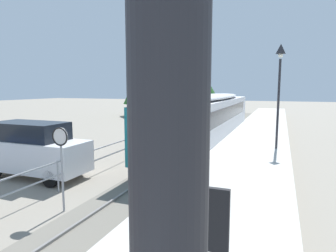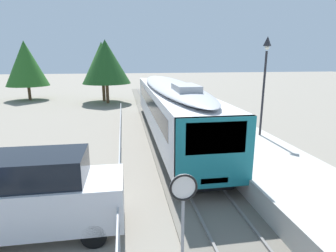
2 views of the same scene
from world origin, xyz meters
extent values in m
plane|color=gray|center=(-3.00, 22.00, 0.00)|extent=(160.00, 160.00, 0.00)
cube|color=#6B665B|center=(0.00, 22.00, 0.03)|extent=(3.20, 60.00, 0.06)
cube|color=slate|center=(-0.72, 22.00, 0.10)|extent=(0.08, 60.00, 0.08)
cube|color=slate|center=(0.72, 22.00, 0.10)|extent=(0.08, 60.00, 0.08)
cube|color=silver|center=(0.00, 23.20, 1.96)|extent=(2.80, 18.56, 2.55)
cube|color=#19757F|center=(0.00, 14.02, 1.96)|extent=(2.80, 0.24, 2.55)
cube|color=black|center=(0.00, 13.94, 2.53)|extent=(2.13, 0.08, 1.12)
cube|color=black|center=(0.00, 23.20, 2.37)|extent=(2.82, 15.59, 0.92)
ellipsoid|color=#A8AAAF|center=(0.00, 23.20, 3.42)|extent=(2.69, 17.82, 0.44)
cube|color=#A8AAAF|center=(0.00, 18.56, 3.70)|extent=(1.10, 2.20, 0.36)
cube|color=#EAE5C6|center=(0.00, 13.95, 0.97)|extent=(1.00, 0.10, 0.20)
cube|color=black|center=(0.00, 16.32, 0.42)|extent=(2.24, 3.20, 0.55)
cube|color=black|center=(0.00, 30.08, 0.42)|extent=(2.24, 3.20, 0.55)
cube|color=#B7B5AD|center=(3.25, 22.00, 0.45)|extent=(3.90, 60.00, 0.90)
cylinder|color=#232328|center=(4.52, 19.39, 3.20)|extent=(0.12, 0.12, 4.60)
pyramid|color=#232328|center=(4.52, 19.39, 6.00)|extent=(0.34, 0.34, 0.50)
sphere|color=silver|center=(4.52, 19.39, 5.68)|extent=(0.24, 0.24, 0.24)
cylinder|color=#9EA0A5|center=(-1.86, 10.62, 1.10)|extent=(0.07, 0.07, 2.20)
cylinder|color=white|center=(-1.86, 10.60, 2.50)|extent=(0.60, 0.03, 0.60)
torus|color=black|center=(-1.86, 10.58, 2.50)|extent=(0.61, 0.05, 0.61)
cube|color=#9EA0A5|center=(-3.30, 12.00, 1.20)|extent=(0.05, 36.00, 0.05)
cube|color=#9EA0A5|center=(-3.30, 12.00, 0.69)|extent=(0.05, 36.00, 0.05)
cylinder|color=#9EA0A5|center=(-3.30, 12.00, 0.62)|extent=(0.06, 0.06, 1.25)
cylinder|color=#9EA0A5|center=(-3.30, 21.00, 0.62)|extent=(0.06, 0.06, 1.25)
cylinder|color=#9EA0A5|center=(-3.30, 30.00, 0.62)|extent=(0.06, 0.06, 1.25)
cube|color=white|center=(-5.60, 13.20, 1.04)|extent=(4.91, 1.98, 1.35)
cube|color=black|center=(-5.90, 13.20, 2.11)|extent=(3.41, 1.74, 0.80)
cylinder|color=black|center=(-3.98, 14.05, 0.36)|extent=(0.72, 0.24, 0.72)
cylinder|color=black|center=(-3.99, 12.34, 0.36)|extent=(0.72, 0.24, 0.72)
cylinder|color=brown|center=(-14.65, 42.06, 0.89)|extent=(0.36, 0.36, 1.77)
cone|color=#286023|center=(-14.65, 42.06, 4.48)|extent=(5.04, 5.04, 5.41)
cylinder|color=brown|center=(-4.87, 37.94, 1.15)|extent=(0.36, 0.36, 2.29)
cone|color=#1E4C1E|center=(-4.87, 37.94, 4.72)|extent=(5.47, 5.47, 4.85)
cylinder|color=brown|center=(-5.39, 39.56, 1.12)|extent=(0.36, 0.36, 2.24)
cone|color=#38702D|center=(-5.39, 39.56, 4.60)|extent=(4.76, 4.76, 4.72)
camera|label=1|loc=(4.67, 3.24, 4.02)|focal=31.36mm
camera|label=2|loc=(-3.03, 5.42, 5.15)|focal=29.37mm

